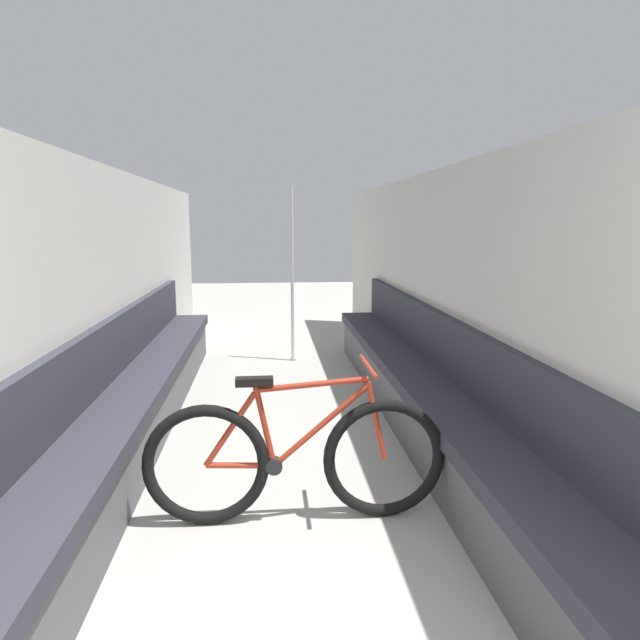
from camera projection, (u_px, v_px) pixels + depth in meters
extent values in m
cube|color=beige|center=(86.00, 311.00, 3.90)|extent=(0.10, 10.29, 2.06)
cube|color=beige|center=(465.00, 306.00, 4.15)|extent=(0.10, 10.29, 2.06)
cube|color=#4C4C51|center=(132.00, 427.00, 4.03)|extent=(0.38, 6.25, 0.39)
cube|color=#2D2D38|center=(130.00, 394.00, 3.99)|extent=(0.45, 6.25, 0.10)
cube|color=#2D2D38|center=(100.00, 357.00, 3.92)|extent=(0.07, 6.25, 0.43)
cube|color=#4C4C51|center=(426.00, 418.00, 4.22)|extent=(0.38, 6.25, 0.39)
cube|color=#2D2D38|center=(428.00, 386.00, 4.18)|extent=(0.45, 6.25, 0.10)
cube|color=#2D2D38|center=(454.00, 350.00, 4.15)|extent=(0.07, 6.25, 0.43)
torus|color=black|center=(206.00, 465.00, 3.06)|extent=(0.68, 0.06, 0.68)
torus|color=black|center=(384.00, 458.00, 3.15)|extent=(0.68, 0.06, 0.68)
cylinder|color=#9E2D19|center=(240.00, 465.00, 3.08)|extent=(0.37, 0.03, 0.05)
cylinder|color=#9E2D19|center=(230.00, 429.00, 3.04)|extent=(0.29, 0.03, 0.41)
cylinder|color=#9E2D19|center=(264.00, 424.00, 3.06)|extent=(0.13, 0.03, 0.48)
cylinder|color=#9E2D19|center=(321.00, 426.00, 3.09)|extent=(0.53, 0.03, 0.46)
cylinder|color=#9E2D19|center=(312.00, 385.00, 3.04)|extent=(0.61, 0.03, 0.08)
cylinder|color=#9E2D19|center=(376.00, 421.00, 3.11)|extent=(0.13, 0.03, 0.45)
cylinder|color=black|center=(274.00, 466.00, 3.10)|extent=(0.09, 0.06, 0.09)
cube|color=black|center=(254.00, 382.00, 3.01)|extent=(0.20, 0.07, 0.04)
cylinder|color=#9E2D19|center=(368.00, 366.00, 3.05)|extent=(0.02, 0.46, 0.02)
cylinder|color=gray|center=(293.00, 360.00, 6.81)|extent=(0.08, 0.08, 0.01)
cylinder|color=silver|center=(292.00, 275.00, 6.64)|extent=(0.04, 0.04, 2.04)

